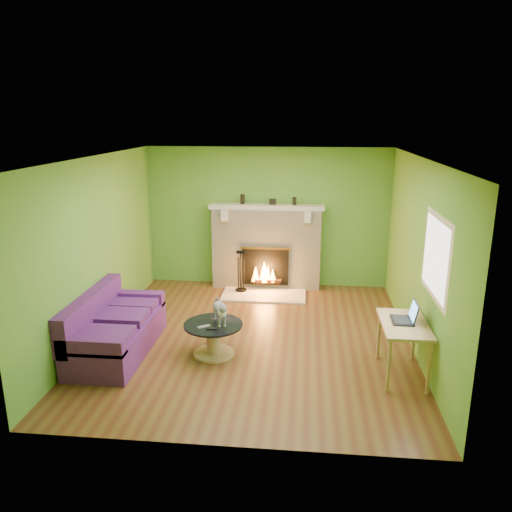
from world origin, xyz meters
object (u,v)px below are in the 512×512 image
Objects in this scene: coffee_table at (214,337)px; cat at (220,311)px; sofa at (113,329)px; desk at (404,329)px.

cat is (0.08, 0.05, 0.36)m from coffee_table.
cat is (1.46, 0.08, 0.30)m from sofa.
cat is at bearing 32.01° from coffee_table.
sofa reaches higher than desk.
sofa is 3.32× the size of cat.
desk is at bearing -7.39° from coffee_table.
sofa is at bearing -178.65° from coffee_table.
desk is (3.81, -0.28, 0.30)m from sofa.
sofa reaches higher than cat.
sofa is 3.83m from desk.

